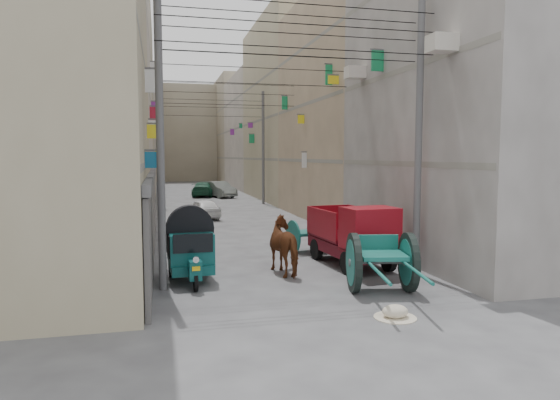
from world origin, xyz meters
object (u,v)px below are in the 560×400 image
object	(u,v)px
horse	(288,245)
second_cart	(309,234)
distant_car_grey	(219,189)
tonga_cart	(381,261)
feed_sack	(395,311)
auto_rickshaw	(190,247)
distant_car_green	(204,189)
distant_car_white	(203,209)
mini_truck	(357,238)

from	to	relation	value
horse	second_cart	bearing A→B (deg)	-128.36
second_cart	distant_car_grey	world-z (taller)	distant_car_grey
tonga_cart	feed_sack	bearing A→B (deg)	-95.13
auto_rickshaw	tonga_cart	distance (m)	5.19
distant_car_grey	horse	bearing A→B (deg)	-112.50
tonga_cart	distant_car_green	size ratio (longest dim) A/B	0.83
horse	distant_car_grey	world-z (taller)	horse
second_cart	distant_car_white	bearing A→B (deg)	96.31
mini_truck	tonga_cart	bearing A→B (deg)	-104.70
mini_truck	distant_car_green	bearing A→B (deg)	88.97
auto_rickshaw	tonga_cart	bearing A→B (deg)	-28.91
auto_rickshaw	mini_truck	world-z (taller)	mini_truck
tonga_cart	distant_car_green	bearing A→B (deg)	104.69
distant_car_green	feed_sack	bearing A→B (deg)	103.92
tonga_cart	mini_truck	world-z (taller)	mini_truck
tonga_cart	distant_car_grey	world-z (taller)	tonga_cart
mini_truck	feed_sack	size ratio (longest dim) A/B	6.37
feed_sack	distant_car_grey	world-z (taller)	distant_car_grey
auto_rickshaw	distant_car_grey	distance (m)	28.11
distant_car_white	feed_sack	bearing A→B (deg)	85.47
second_cart	horse	world-z (taller)	horse
second_cart	distant_car_green	world-z (taller)	distant_car_green
distant_car_grey	tonga_cart	bearing A→B (deg)	-108.87
horse	distant_car_green	distance (m)	28.82
tonga_cart	mini_truck	size ratio (longest dim) A/B	0.98
tonga_cart	distant_car_grey	bearing A→B (deg)	102.59
horse	distant_car_grey	distance (m)	27.63
mini_truck	second_cart	bearing A→B (deg)	97.61
tonga_cart	horse	bearing A→B (deg)	137.11
auto_rickshaw	horse	bearing A→B (deg)	1.71
feed_sack	distant_car_grey	distance (m)	32.10
horse	distant_car_green	size ratio (longest dim) A/B	0.46
distant_car_grey	distant_car_green	xyz separation A→B (m)	(-1.17, 1.22, -0.04)
horse	mini_truck	bearing A→B (deg)	173.78
auto_rickshaw	second_cart	distance (m)	5.50
feed_sack	distant_car_grey	xyz separation A→B (m)	(0.00, 32.10, 0.52)
feed_sack	horse	bearing A→B (deg)	105.07
horse	distant_car_white	distance (m)	13.68
auto_rickshaw	tonga_cart	world-z (taller)	auto_rickshaw
mini_truck	feed_sack	distance (m)	4.86
tonga_cart	second_cart	bearing A→B (deg)	103.76
feed_sack	horse	world-z (taller)	horse
auto_rickshaw	second_cart	size ratio (longest dim) A/B	1.54
auto_rickshaw	mini_truck	xyz separation A→B (m)	(5.09, 0.40, -0.01)
mini_truck	distant_car_white	bearing A→B (deg)	99.47
distant_car_green	mini_truck	bearing A→B (deg)	106.30
horse	tonga_cart	bearing A→B (deg)	114.69
second_cart	distant_car_green	size ratio (longest dim) A/B	0.35
tonga_cart	distant_car_green	distance (m)	31.38
mini_truck	horse	xyz separation A→B (m)	(-2.24, -0.18, -0.10)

